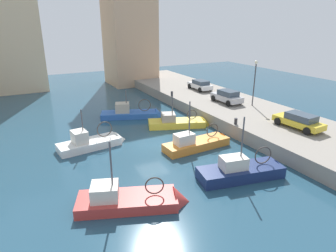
{
  "coord_description": "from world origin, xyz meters",
  "views": [
    {
      "loc": [
        -9.56,
        -21.25,
        9.94
      ],
      "look_at": [
        1.76,
        0.36,
        1.2
      ],
      "focal_mm": 31.57,
      "sensor_mm": 36.0,
      "label": 1
    }
  ],
  "objects_px": {
    "fishing_boat_yellow": "(180,125)",
    "quay_streetlamp": "(255,76)",
    "parked_car_silver": "(227,96)",
    "parked_car_white": "(200,85)",
    "fishing_boat_red": "(134,204)",
    "fishing_boat_white": "(94,145)",
    "fishing_boat_blue": "(133,116)",
    "mooring_bollard_south": "(236,121)",
    "fishing_boat_orange": "(199,146)",
    "mooring_bollard_mid": "(172,93)",
    "fishing_boat_navy": "(245,175)",
    "parked_car_yellow": "(299,121)"
  },
  "relations": [
    {
      "from": "fishing_boat_white",
      "to": "fishing_boat_blue",
      "type": "height_order",
      "value": "fishing_boat_white"
    },
    {
      "from": "fishing_boat_yellow",
      "to": "mooring_bollard_south",
      "type": "distance_m",
      "value": 5.75
    },
    {
      "from": "fishing_boat_white",
      "to": "fishing_boat_yellow",
      "type": "distance_m",
      "value": 9.0
    },
    {
      "from": "fishing_boat_red",
      "to": "parked_car_yellow",
      "type": "distance_m",
      "value": 16.33
    },
    {
      "from": "parked_car_silver",
      "to": "quay_streetlamp",
      "type": "bearing_deg",
      "value": -51.67
    },
    {
      "from": "fishing_boat_orange",
      "to": "fishing_boat_navy",
      "type": "distance_m",
      "value": 5.54
    },
    {
      "from": "parked_car_silver",
      "to": "fishing_boat_blue",
      "type": "bearing_deg",
      "value": 160.63
    },
    {
      "from": "parked_car_silver",
      "to": "fishing_boat_red",
      "type": "bearing_deg",
      "value": -143.15
    },
    {
      "from": "parked_car_silver",
      "to": "mooring_bollard_mid",
      "type": "distance_m",
      "value": 6.99
    },
    {
      "from": "fishing_boat_red",
      "to": "parked_car_white",
      "type": "xyz_separation_m",
      "value": [
        16.85,
        18.8,
        1.75
      ]
    },
    {
      "from": "fishing_boat_white",
      "to": "quay_streetlamp",
      "type": "xyz_separation_m",
      "value": [
        17.55,
        0.36,
        4.31
      ]
    },
    {
      "from": "fishing_boat_red",
      "to": "fishing_boat_orange",
      "type": "height_order",
      "value": "fishing_boat_orange"
    },
    {
      "from": "fishing_boat_red",
      "to": "parked_car_silver",
      "type": "xyz_separation_m",
      "value": [
        15.89,
        11.91,
        1.8
      ]
    },
    {
      "from": "fishing_boat_yellow",
      "to": "parked_car_silver",
      "type": "distance_m",
      "value": 7.26
    },
    {
      "from": "fishing_boat_white",
      "to": "parked_car_white",
      "type": "xyz_separation_m",
      "value": [
        16.77,
        9.46,
        1.73
      ]
    },
    {
      "from": "fishing_boat_blue",
      "to": "quay_streetlamp",
      "type": "height_order",
      "value": "quay_streetlamp"
    },
    {
      "from": "quay_streetlamp",
      "to": "parked_car_white",
      "type": "bearing_deg",
      "value": 94.87
    },
    {
      "from": "fishing_boat_yellow",
      "to": "parked_car_silver",
      "type": "relative_size",
      "value": 1.68
    },
    {
      "from": "parked_car_white",
      "to": "parked_car_silver",
      "type": "bearing_deg",
      "value": -97.99
    },
    {
      "from": "fishing_boat_navy",
      "to": "mooring_bollard_south",
      "type": "xyz_separation_m",
      "value": [
        4.2,
        6.09,
        1.35
      ]
    },
    {
      "from": "fishing_boat_navy",
      "to": "fishing_boat_red",
      "type": "bearing_deg",
      "value": 177.04
    },
    {
      "from": "fishing_boat_navy",
      "to": "quay_streetlamp",
      "type": "distance_m",
      "value": 14.76
    },
    {
      "from": "fishing_boat_orange",
      "to": "fishing_boat_white",
      "type": "bearing_deg",
      "value": 151.47
    },
    {
      "from": "parked_car_silver",
      "to": "mooring_bollard_mid",
      "type": "height_order",
      "value": "parked_car_silver"
    },
    {
      "from": "fishing_boat_red",
      "to": "fishing_boat_blue",
      "type": "height_order",
      "value": "fishing_boat_red"
    },
    {
      "from": "parked_car_white",
      "to": "quay_streetlamp",
      "type": "xyz_separation_m",
      "value": [
        0.78,
        -9.1,
        2.58
      ]
    },
    {
      "from": "fishing_boat_yellow",
      "to": "quay_streetlamp",
      "type": "distance_m",
      "value": 9.67
    },
    {
      "from": "mooring_bollard_mid",
      "to": "fishing_boat_yellow",
      "type": "bearing_deg",
      "value": -112.16
    },
    {
      "from": "parked_car_silver",
      "to": "parked_car_yellow",
      "type": "bearing_deg",
      "value": -88.92
    },
    {
      "from": "fishing_boat_orange",
      "to": "fishing_boat_blue",
      "type": "distance_m",
      "value": 10.43
    },
    {
      "from": "mooring_bollard_mid",
      "to": "quay_streetlamp",
      "type": "relative_size",
      "value": 0.11
    },
    {
      "from": "fishing_boat_white",
      "to": "parked_car_yellow",
      "type": "relative_size",
      "value": 1.37
    },
    {
      "from": "fishing_boat_red",
      "to": "parked_car_white",
      "type": "relative_size",
      "value": 1.72
    },
    {
      "from": "fishing_boat_red",
      "to": "parked_car_white",
      "type": "bearing_deg",
      "value": 48.12
    },
    {
      "from": "parked_car_yellow",
      "to": "fishing_boat_orange",
      "type": "bearing_deg",
      "value": 161.51
    },
    {
      "from": "fishing_boat_blue",
      "to": "parked_car_white",
      "type": "bearing_deg",
      "value": 17.35
    },
    {
      "from": "parked_car_silver",
      "to": "quay_streetlamp",
      "type": "distance_m",
      "value": 3.78
    },
    {
      "from": "fishing_boat_red",
      "to": "fishing_boat_orange",
      "type": "distance_m",
      "value": 9.35
    },
    {
      "from": "fishing_boat_navy",
      "to": "fishing_boat_blue",
      "type": "distance_m",
      "value": 15.9
    },
    {
      "from": "fishing_boat_orange",
      "to": "parked_car_silver",
      "type": "bearing_deg",
      "value": 39.99
    },
    {
      "from": "fishing_boat_blue",
      "to": "parked_car_silver",
      "type": "distance_m",
      "value": 10.67
    },
    {
      "from": "fishing_boat_red",
      "to": "fishing_boat_navy",
      "type": "relative_size",
      "value": 0.99
    },
    {
      "from": "parked_car_silver",
      "to": "mooring_bollard_south",
      "type": "distance_m",
      "value": 7.36
    },
    {
      "from": "fishing_boat_orange",
      "to": "fishing_boat_navy",
      "type": "relative_size",
      "value": 0.97
    },
    {
      "from": "fishing_boat_white",
      "to": "parked_car_yellow",
      "type": "xyz_separation_m",
      "value": [
        15.99,
        -6.96,
        1.74
      ]
    },
    {
      "from": "fishing_boat_orange",
      "to": "mooring_bollard_mid",
      "type": "distance_m",
      "value": 13.29
    },
    {
      "from": "quay_streetlamp",
      "to": "mooring_bollard_south",
      "type": "bearing_deg",
      "value": -144.57
    },
    {
      "from": "fishing_boat_yellow",
      "to": "mooring_bollard_mid",
      "type": "height_order",
      "value": "fishing_boat_yellow"
    },
    {
      "from": "fishing_boat_yellow",
      "to": "fishing_boat_navy",
      "type": "height_order",
      "value": "fishing_boat_navy"
    },
    {
      "from": "fishing_boat_orange",
      "to": "parked_car_white",
      "type": "relative_size",
      "value": 1.68
    }
  ]
}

